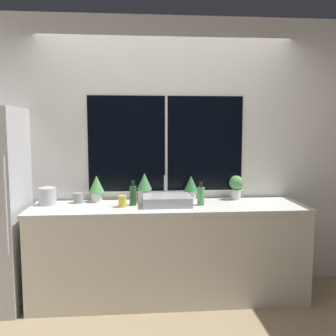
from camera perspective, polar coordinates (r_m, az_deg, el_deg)
The scene contains 14 objects.
ground_plane at distance 3.52m, azimuth 0.62°, elevation -21.16°, with size 14.00×14.00×0.00m, color #937F60.
wall_back at distance 3.79m, azimuth -0.32°, elevation 2.21°, with size 8.00×0.09×2.70m.
wall_right at distance 5.25m, azimuth 23.77°, elevation 2.81°, with size 0.06×7.00×2.70m.
counter at distance 3.61m, azimuth 0.17°, elevation -12.65°, with size 2.56×0.62×0.89m.
sink at distance 3.50m, azimuth -0.19°, elevation -4.92°, with size 0.44×0.41×0.26m.
potted_plant_far_left at distance 3.70m, azimuth -10.83°, elevation -2.82°, with size 0.15×0.15×0.26m.
potted_plant_center_left at distance 3.68m, azimuth -3.62°, elevation -2.74°, with size 0.15×0.15×0.28m.
potted_plant_center_right at distance 3.72m, azimuth 3.52°, elevation -2.79°, with size 0.14×0.14×0.25m.
potted_plant_far_right at distance 3.81m, azimuth 10.35°, elevation -2.61°, with size 0.14×0.14×0.24m.
soap_bottle at distance 3.50m, azimuth 5.03°, elevation -4.20°, with size 0.07×0.07×0.22m.
bottle_tall at distance 3.50m, azimuth -5.35°, elevation -4.11°, with size 0.06×0.06×0.23m.
mug_grey at distance 3.70m, azimuth -13.53°, elevation -4.46°, with size 0.09×0.09×0.10m.
mug_yellow at distance 3.44m, azimuth -6.96°, elevation -5.06°, with size 0.07×0.07×0.10m.
kettle at distance 3.68m, azimuth -17.92°, elevation -4.02°, with size 0.16×0.16×0.18m.
Camera 1 is at (-0.30, -3.11, 1.62)m, focal length 40.00 mm.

